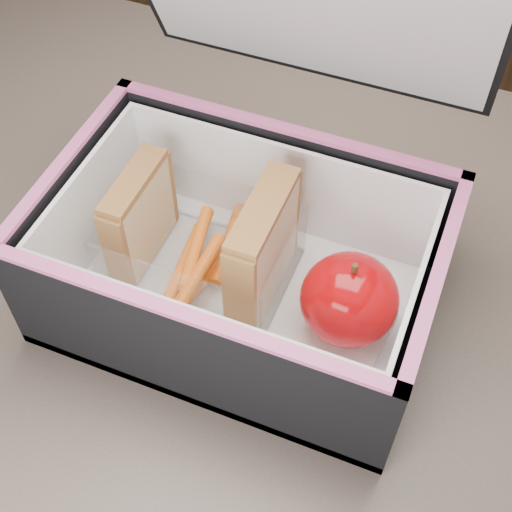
# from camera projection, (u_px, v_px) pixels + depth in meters

# --- Properties ---
(kitchen_table) EXTENTS (1.20, 0.80, 0.75)m
(kitchen_table) POSITION_uv_depth(u_px,v_px,m) (305.00, 370.00, 0.72)
(kitchen_table) COLOR brown
(kitchen_table) RESTS_ON ground
(lunch_bag) EXTENTS (0.33, 0.31, 0.32)m
(lunch_bag) POSITION_uv_depth(u_px,v_px,m) (243.00, 251.00, 0.61)
(lunch_bag) COLOR black
(lunch_bag) RESTS_ON kitchen_table
(plastic_tub) EXTENTS (0.16, 0.12, 0.07)m
(plastic_tub) POSITION_uv_depth(u_px,v_px,m) (201.00, 247.00, 0.64)
(plastic_tub) COLOR white
(plastic_tub) RESTS_ON lunch_bag
(sandwich_left) EXTENTS (0.02, 0.09, 0.10)m
(sandwich_left) POSITION_uv_depth(u_px,v_px,m) (140.00, 216.00, 0.64)
(sandwich_left) COLOR tan
(sandwich_left) RESTS_ON plastic_tub
(sandwich_right) EXTENTS (0.03, 0.10, 0.11)m
(sandwich_right) POSITION_uv_depth(u_px,v_px,m) (263.00, 249.00, 0.61)
(sandwich_right) COLOR tan
(sandwich_right) RESTS_ON plastic_tub
(carrot_sticks) EXTENTS (0.05, 0.15, 0.03)m
(carrot_sticks) POSITION_uv_depth(u_px,v_px,m) (203.00, 257.00, 0.65)
(carrot_sticks) COLOR #D84F12
(carrot_sticks) RESTS_ON plastic_tub
(paper_napkin) EXTENTS (0.08, 0.08, 0.01)m
(paper_napkin) POSITION_uv_depth(u_px,v_px,m) (347.00, 329.00, 0.63)
(paper_napkin) COLOR white
(paper_napkin) RESTS_ON lunch_bag
(red_apple) EXTENTS (0.08, 0.08, 0.09)m
(red_apple) POSITION_uv_depth(u_px,v_px,m) (349.00, 299.00, 0.59)
(red_apple) COLOR #9C050B
(red_apple) RESTS_ON paper_napkin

